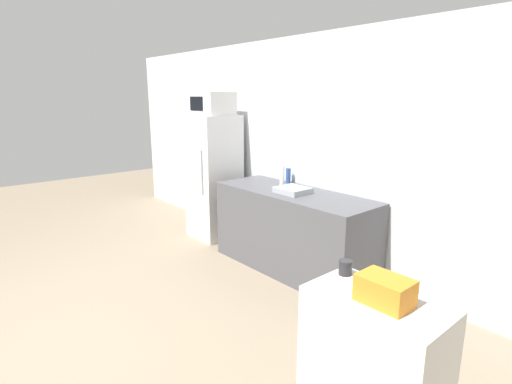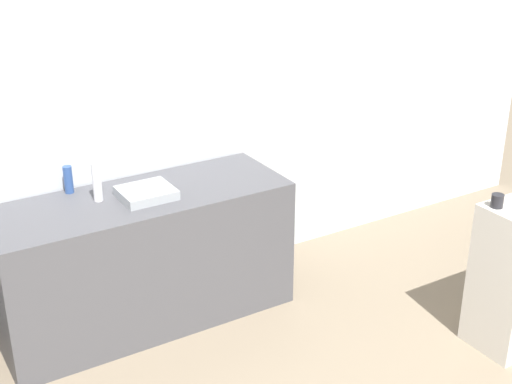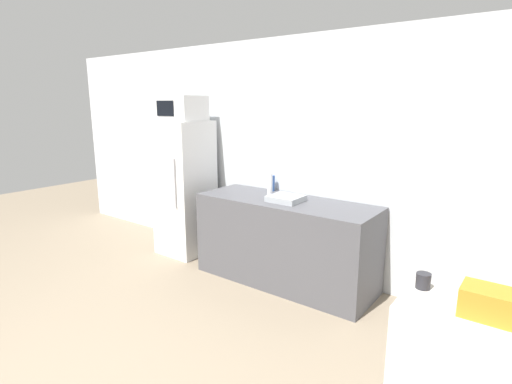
{
  "view_description": "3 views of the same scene",
  "coord_description": "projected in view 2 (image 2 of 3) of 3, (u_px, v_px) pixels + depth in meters",
  "views": [
    {
      "loc": [
        3.05,
        -0.47,
        1.93
      ],
      "look_at": [
        0.34,
        1.88,
        1.07
      ],
      "focal_mm": 28.0,
      "sensor_mm": 36.0,
      "label": 1
    },
    {
      "loc": [
        -1.42,
        -1.31,
        2.74
      ],
      "look_at": [
        0.43,
        1.74,
        1.19
      ],
      "focal_mm": 50.0,
      "sensor_mm": 36.0,
      "label": 2
    },
    {
      "loc": [
        2.27,
        -0.79,
        1.9
      ],
      "look_at": [
        0.37,
        1.75,
        1.19
      ],
      "focal_mm": 28.0,
      "sensor_mm": 36.0,
      "label": 3
    }
  ],
  "objects": [
    {
      "name": "bottle_short",
      "position": [
        68.0,
        180.0,
        4.55
      ],
      "size": [
        0.06,
        0.06,
        0.18
      ],
      "primitive_type": "cylinder",
      "color": "#2D4C8C",
      "rests_on": "counter"
    },
    {
      "name": "counter",
      "position": [
        144.0,
        259.0,
        4.72
      ],
      "size": [
        1.93,
        0.69,
        0.91
      ],
      "primitive_type": "cube",
      "color": "#4C4C51",
      "rests_on": "ground_plane"
    },
    {
      "name": "wall_back",
      "position": [
        98.0,
        123.0,
        4.65
      ],
      "size": [
        8.0,
        0.06,
        2.6
      ],
      "primitive_type": "cube",
      "color": "silver",
      "rests_on": "ground_plane"
    },
    {
      "name": "sink_basin",
      "position": [
        146.0,
        193.0,
        4.51
      ],
      "size": [
        0.33,
        0.3,
        0.06
      ],
      "primitive_type": "cube",
      "color": "#9EA3A8",
      "rests_on": "counter"
    },
    {
      "name": "bottle_tall",
      "position": [
        97.0,
        182.0,
        4.42
      ],
      "size": [
        0.06,
        0.06,
        0.25
      ],
      "primitive_type": "cylinder",
      "color": "silver",
      "rests_on": "counter"
    },
    {
      "name": "jar",
      "position": [
        497.0,
        201.0,
        4.24
      ],
      "size": [
        0.07,
        0.07,
        0.08
      ],
      "primitive_type": "cylinder",
      "color": "#232328",
      "rests_on": "shelf_cabinet"
    }
  ]
}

